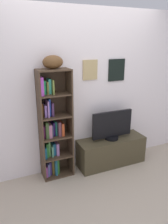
{
  "coord_description": "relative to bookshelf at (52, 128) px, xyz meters",
  "views": [
    {
      "loc": [
        -1.29,
        -1.83,
        1.95
      ],
      "look_at": [
        -0.11,
        0.85,
        0.98
      ],
      "focal_mm": 34.91,
      "sensor_mm": 36.0,
      "label": 1
    }
  ],
  "objects": [
    {
      "name": "television",
      "position": [
        0.94,
        -0.09,
        -0.08
      ],
      "size": [
        0.68,
        0.22,
        0.46
      ],
      "color": "black",
      "rests_on": "tv_stand"
    },
    {
      "name": "football",
      "position": [
        0.04,
        -0.03,
        0.93
      ],
      "size": [
        0.29,
        0.2,
        0.18
      ],
      "primitive_type": "ellipsoid",
      "rotation": [
        0.0,
        0.0,
        0.09
      ],
      "color": "brown",
      "rests_on": "bookshelf"
    },
    {
      "name": "back_wall",
      "position": [
        0.54,
        0.13,
        0.46
      ],
      "size": [
        4.8,
        0.08,
        2.41
      ],
      "color": "white",
      "rests_on": "ground"
    },
    {
      "name": "tv_stand",
      "position": [
        0.94,
        -0.09,
        -0.53
      ],
      "size": [
        1.11,
        0.38,
        0.45
      ],
      "color": "#433A26",
      "rests_on": "ground"
    },
    {
      "name": "bookshelf",
      "position": [
        0.0,
        0.0,
        0.0
      ],
      "size": [
        0.45,
        0.27,
        1.59
      ],
      "color": "#463324",
      "rests_on": "ground"
    },
    {
      "name": "ground",
      "position": [
        0.54,
        -0.99,
        -0.77
      ],
      "size": [
        5.2,
        5.2,
        0.04
      ],
      "primitive_type": "cube",
      "color": "tan"
    }
  ]
}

